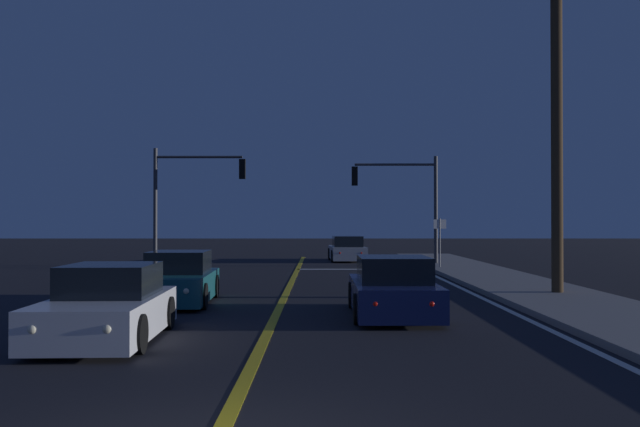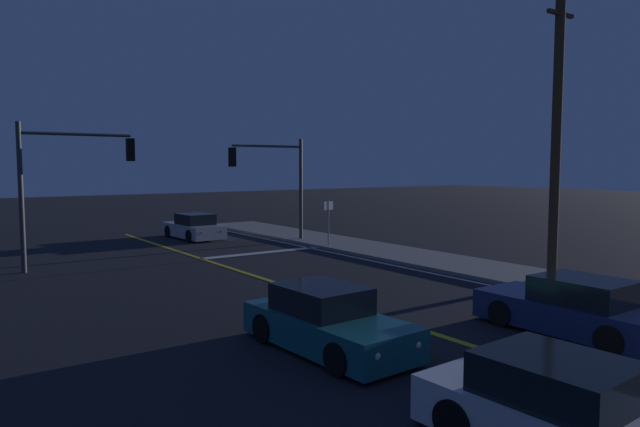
{
  "view_description": "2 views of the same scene",
  "coord_description": "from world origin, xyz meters",
  "px_view_note": "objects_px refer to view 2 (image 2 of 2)",
  "views": [
    {
      "loc": [
        1.0,
        -6.09,
        2.11
      ],
      "look_at": [
        0.97,
        23.89,
        2.47
      ],
      "focal_mm": 38.54,
      "sensor_mm": 36.0,
      "label": 1
    },
    {
      "loc": [
        -9.67,
        2.13,
        3.88
      ],
      "look_at": [
        0.26,
        16.07,
        2.45
      ],
      "focal_mm": 32.13,
      "sensor_mm": 36.0,
      "label": 2
    }
  ],
  "objects_px": {
    "car_following_oncoming_navy": "(575,309)",
    "car_side_waiting_teal": "(327,322)",
    "street_sign_corner": "(328,216)",
    "car_lead_oncoming_silver": "(194,228)",
    "car_distant_tail_white": "(569,418)",
    "utility_pole_right": "(557,124)",
    "traffic_signal_near_right": "(275,173)",
    "traffic_signal_far_left": "(66,171)"
  },
  "relations": [
    {
      "from": "car_following_oncoming_navy",
      "to": "car_side_waiting_teal",
      "type": "bearing_deg",
      "value": 155.65
    },
    {
      "from": "car_side_waiting_teal",
      "to": "car_lead_oncoming_silver",
      "type": "xyz_separation_m",
      "value": [
        5.14,
        19.08,
        0.0
      ]
    },
    {
      "from": "car_side_waiting_teal",
      "to": "traffic_signal_near_right",
      "type": "bearing_deg",
      "value": -119.72
    },
    {
      "from": "car_lead_oncoming_silver",
      "to": "traffic_signal_far_left",
      "type": "distance_m",
      "value": 9.82
    },
    {
      "from": "car_following_oncoming_navy",
      "to": "car_side_waiting_teal",
      "type": "relative_size",
      "value": 1.04
    },
    {
      "from": "car_lead_oncoming_silver",
      "to": "traffic_signal_near_right",
      "type": "xyz_separation_m",
      "value": [
        2.52,
        -4.24,
        2.93
      ]
    },
    {
      "from": "car_distant_tail_white",
      "to": "car_side_waiting_teal",
      "type": "relative_size",
      "value": 1.0
    },
    {
      "from": "car_side_waiting_teal",
      "to": "traffic_signal_far_left",
      "type": "bearing_deg",
      "value": -82.79
    },
    {
      "from": "car_following_oncoming_navy",
      "to": "utility_pole_right",
      "type": "bearing_deg",
      "value": 37.24
    },
    {
      "from": "traffic_signal_far_left",
      "to": "car_side_waiting_teal",
      "type": "bearing_deg",
      "value": -80.36
    },
    {
      "from": "utility_pole_right",
      "to": "street_sign_corner",
      "type": "bearing_deg",
      "value": 97.45
    },
    {
      "from": "car_following_oncoming_navy",
      "to": "traffic_signal_far_left",
      "type": "bearing_deg",
      "value": 115.8
    },
    {
      "from": "car_distant_tail_white",
      "to": "utility_pole_right",
      "type": "distance_m",
      "value": 13.31
    },
    {
      "from": "car_side_waiting_teal",
      "to": "car_lead_oncoming_silver",
      "type": "distance_m",
      "value": 19.76
    },
    {
      "from": "car_side_waiting_teal",
      "to": "car_lead_oncoming_silver",
      "type": "height_order",
      "value": "same"
    },
    {
      "from": "street_sign_corner",
      "to": "car_lead_oncoming_silver",
      "type": "bearing_deg",
      "value": 118.09
    },
    {
      "from": "car_distant_tail_white",
      "to": "utility_pole_right",
      "type": "xyz_separation_m",
      "value": [
        10.4,
        6.88,
        4.66
      ]
    },
    {
      "from": "car_distant_tail_white",
      "to": "traffic_signal_near_right",
      "type": "height_order",
      "value": "traffic_signal_near_right"
    },
    {
      "from": "car_following_oncoming_navy",
      "to": "street_sign_corner",
      "type": "distance_m",
      "value": 14.94
    },
    {
      "from": "car_following_oncoming_navy",
      "to": "traffic_signal_near_right",
      "type": "height_order",
      "value": "traffic_signal_near_right"
    },
    {
      "from": "car_following_oncoming_navy",
      "to": "traffic_signal_far_left",
      "type": "xyz_separation_m",
      "value": [
        -7.59,
        15.87,
        3.09
      ]
    },
    {
      "from": "car_distant_tail_white",
      "to": "traffic_signal_near_right",
      "type": "bearing_deg",
      "value": -113.06
    },
    {
      "from": "car_following_oncoming_navy",
      "to": "car_distant_tail_white",
      "type": "bearing_deg",
      "value": -149.79
    },
    {
      "from": "traffic_signal_far_left",
      "to": "traffic_signal_near_right",
      "type": "bearing_deg",
      "value": 8.02
    },
    {
      "from": "car_lead_oncoming_silver",
      "to": "street_sign_corner",
      "type": "distance_m",
      "value": 8.04
    },
    {
      "from": "car_following_oncoming_navy",
      "to": "car_side_waiting_teal",
      "type": "distance_m",
      "value": 5.83
    },
    {
      "from": "traffic_signal_far_left",
      "to": "car_lead_oncoming_silver",
      "type": "bearing_deg",
      "value": 37.25
    },
    {
      "from": "traffic_signal_near_right",
      "to": "utility_pole_right",
      "type": "xyz_separation_m",
      "value": [
        2.64,
        -13.51,
        1.73
      ]
    },
    {
      "from": "car_lead_oncoming_silver",
      "to": "car_distant_tail_white",
      "type": "bearing_deg",
      "value": -104.78
    },
    {
      "from": "car_side_waiting_teal",
      "to": "traffic_signal_near_right",
      "type": "height_order",
      "value": "traffic_signal_near_right"
    },
    {
      "from": "utility_pole_right",
      "to": "car_distant_tail_white",
      "type": "bearing_deg",
      "value": -146.52
    },
    {
      "from": "car_distant_tail_white",
      "to": "car_following_oncoming_navy",
      "type": "distance_m",
      "value": 6.24
    },
    {
      "from": "traffic_signal_far_left",
      "to": "utility_pole_right",
      "type": "xyz_separation_m",
      "value": [
        12.58,
        -12.11,
        1.58
      ]
    },
    {
      "from": "car_side_waiting_teal",
      "to": "street_sign_corner",
      "type": "height_order",
      "value": "street_sign_corner"
    },
    {
      "from": "utility_pole_right",
      "to": "car_lead_oncoming_silver",
      "type": "bearing_deg",
      "value": 106.2
    },
    {
      "from": "car_side_waiting_teal",
      "to": "car_following_oncoming_navy",
      "type": "bearing_deg",
      "value": 152.97
    },
    {
      "from": "car_following_oncoming_navy",
      "to": "utility_pole_right",
      "type": "height_order",
      "value": "utility_pole_right"
    },
    {
      "from": "car_distant_tail_white",
      "to": "car_lead_oncoming_silver",
      "type": "height_order",
      "value": "same"
    },
    {
      "from": "traffic_signal_far_left",
      "to": "car_following_oncoming_navy",
      "type": "bearing_deg",
      "value": -64.45
    },
    {
      "from": "car_distant_tail_white",
      "to": "street_sign_corner",
      "type": "height_order",
      "value": "street_sign_corner"
    },
    {
      "from": "car_lead_oncoming_silver",
      "to": "utility_pole_right",
      "type": "xyz_separation_m",
      "value": [
        5.16,
        -17.75,
        4.66
      ]
    },
    {
      "from": "car_following_oncoming_navy",
      "to": "traffic_signal_far_left",
      "type": "relative_size",
      "value": 0.8
    }
  ]
}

